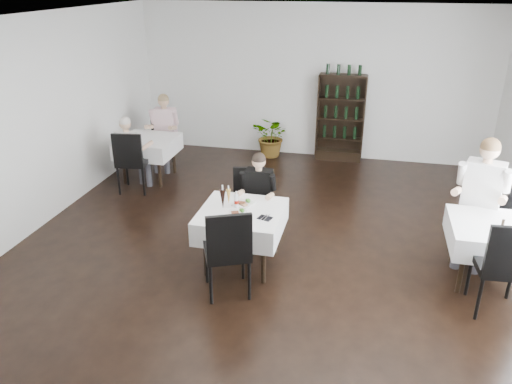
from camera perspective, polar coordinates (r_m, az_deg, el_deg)
room_shell at (r=5.88m, az=1.06°, el=4.03°), size 9.00×9.00×9.00m
wine_shelf at (r=10.09m, az=9.63°, el=8.23°), size 0.90×0.28×1.75m
main_table at (r=6.29m, az=-1.67°, el=-3.33°), size 1.03×1.03×0.77m
left_table at (r=9.25m, az=-12.24°, el=5.14°), size 0.98×0.98×0.77m
right_table at (r=6.57m, az=25.36°, el=-4.55°), size 0.98×0.98×0.77m
potted_tree at (r=10.26m, az=1.89°, el=6.36°), size 0.96×0.90×0.85m
main_chair_far at (r=7.05m, az=-0.88°, el=-0.73°), size 0.51×0.52×0.98m
main_chair_near at (r=5.67m, az=-3.23°, el=-6.39°), size 0.67×0.68×1.12m
left_chair_far at (r=10.02m, az=-10.91°, el=6.12°), size 0.44×0.45×0.93m
left_chair_near at (r=8.69m, az=-14.08°, el=3.76°), size 0.56×0.56×1.09m
right_chair_far at (r=7.37m, az=25.33°, el=-2.23°), size 0.57×0.57×0.95m
right_chair_near at (r=5.97m, az=26.57°, el=-7.22°), size 0.56×0.57×1.15m
diner_main at (r=6.78m, az=0.18°, el=0.01°), size 0.49×0.49×1.30m
diner_left_far at (r=9.66m, az=-10.47°, el=7.40°), size 0.56×0.56×1.44m
diner_left_near at (r=8.76m, az=-14.12°, el=4.93°), size 0.59×0.62×1.32m
diner_right_far at (r=6.86m, az=24.33°, el=-0.04°), size 0.70×0.74×1.65m
plate_far at (r=6.37m, az=-1.39°, el=-1.32°), size 0.29×0.29×0.07m
plate_near at (r=6.11m, az=-2.09°, el=-2.45°), size 0.26×0.26×0.07m
pilsner_dark at (r=6.22m, az=-3.82°, el=-0.82°), size 0.08×0.08×0.33m
pilsner_lager at (r=6.36m, az=-3.15°, el=-0.52°), size 0.06×0.06×0.26m
coke_bottle at (r=6.27m, az=-2.25°, el=-1.03°), size 0.06×0.06×0.22m
napkin_cutlery at (r=6.02m, az=1.03°, el=-2.97°), size 0.19×0.18×0.02m
pepper_mill at (r=6.49m, az=26.39°, el=-3.18°), size 0.04×0.04×0.09m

